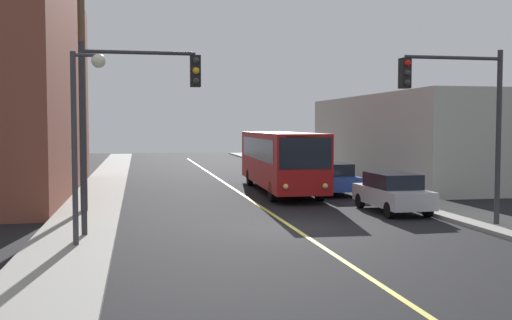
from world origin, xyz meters
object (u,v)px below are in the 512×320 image
(parked_car_silver, at_px, (392,192))
(parked_car_blue, at_px, (332,178))
(utility_pole_near, at_px, (82,61))
(traffic_signal_left_corner, at_px, (133,102))
(street_lamp_left, at_px, (82,119))
(traffic_signal_right_corner, at_px, (458,104))
(city_bus, at_px, (280,158))
(parked_car_black, at_px, (299,168))

(parked_car_silver, distance_m, parked_car_blue, 6.79)
(parked_car_blue, height_order, utility_pole_near, utility_pole_near)
(parked_car_blue, distance_m, traffic_signal_left_corner, 14.92)
(street_lamp_left, bearing_deg, utility_pole_near, 94.77)
(utility_pole_near, xyz_separation_m, traffic_signal_right_corner, (12.83, -6.13, -1.82))
(city_bus, bearing_deg, traffic_signal_left_corner, -122.29)
(city_bus, bearing_deg, parked_car_black, 65.01)
(parked_car_blue, height_order, street_lamp_left, street_lamp_left)
(traffic_signal_left_corner, height_order, street_lamp_left, traffic_signal_left_corner)
(utility_pole_near, bearing_deg, city_bus, 34.03)
(parked_car_silver, height_order, street_lamp_left, street_lamp_left)
(parked_car_blue, distance_m, traffic_signal_right_corner, 11.63)
(parked_car_silver, relative_size, street_lamp_left, 0.80)
(parked_car_silver, xyz_separation_m, traffic_signal_right_corner, (0.45, -4.29, 3.46))
(parked_car_silver, height_order, parked_car_blue, same)
(city_bus, xyz_separation_m, parked_car_blue, (2.42, -1.56, -0.98))
(parked_car_black, xyz_separation_m, utility_pole_near, (-12.25, -12.15, 5.29))
(traffic_signal_left_corner, bearing_deg, parked_car_silver, 19.63)
(city_bus, height_order, parked_car_blue, city_bus)
(parked_car_silver, height_order, traffic_signal_right_corner, traffic_signal_right_corner)
(traffic_signal_right_corner, xyz_separation_m, street_lamp_left, (-12.24, -1.01, -0.56))
(parked_car_blue, bearing_deg, traffic_signal_right_corner, -85.92)
(parked_car_black, relative_size, street_lamp_left, 0.81)
(city_bus, distance_m, parked_car_blue, 3.04)
(parked_car_black, bearing_deg, traffic_signal_left_corner, -120.07)
(street_lamp_left, bearing_deg, traffic_signal_left_corner, 48.37)
(parked_car_black, bearing_deg, parked_car_blue, -91.67)
(utility_pole_near, distance_m, traffic_signal_right_corner, 14.34)
(utility_pole_near, distance_m, street_lamp_left, 7.55)
(parked_car_silver, bearing_deg, traffic_signal_right_corner, -84.08)
(city_bus, bearing_deg, traffic_signal_right_corner, -75.74)
(traffic_signal_right_corner, bearing_deg, utility_pole_near, 154.46)
(city_bus, xyz_separation_m, utility_pole_near, (-9.62, -6.50, 4.31))
(parked_car_silver, distance_m, street_lamp_left, 13.25)
(city_bus, xyz_separation_m, traffic_signal_right_corner, (3.21, -12.63, 2.49))
(parked_car_blue, height_order, traffic_signal_left_corner, traffic_signal_left_corner)
(city_bus, xyz_separation_m, parked_car_silver, (2.77, -8.34, -0.98))
(parked_car_silver, relative_size, traffic_signal_left_corner, 0.74)
(traffic_signal_right_corner, bearing_deg, street_lamp_left, -175.30)
(utility_pole_near, relative_size, street_lamp_left, 1.99)
(parked_car_black, height_order, street_lamp_left, street_lamp_left)
(traffic_signal_left_corner, relative_size, street_lamp_left, 1.09)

